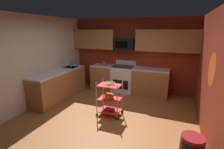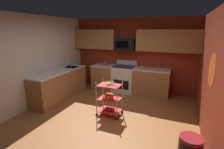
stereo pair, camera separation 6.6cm
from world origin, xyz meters
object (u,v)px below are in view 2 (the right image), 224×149
at_px(book_stack, 110,109).
at_px(kettle, 105,63).
at_px(dish_soap_bottle, 71,65).
at_px(mixing_bowl_large, 109,96).
at_px(oven_range, 124,79).
at_px(rolling_cart, 110,99).
at_px(microwave, 126,44).
at_px(fruit_bowl, 109,83).

distance_m(book_stack, kettle, 2.23).
bearing_deg(dish_soap_bottle, mixing_bowl_large, -28.54).
xyz_separation_m(oven_range, rolling_cart, (0.22, -1.83, -0.02)).
distance_m(oven_range, dish_soap_bottle, 1.93).
relative_size(microwave, fruit_bowl, 2.57).
distance_m(oven_range, fruit_bowl, 1.89).
xyz_separation_m(oven_range, mixing_bowl_large, (0.21, -1.83, 0.04)).
bearing_deg(book_stack, fruit_bowl, 180.00).
xyz_separation_m(mixing_bowl_large, book_stack, (0.02, 0.00, -0.36)).
bearing_deg(fruit_bowl, kettle, 117.76).
height_order(oven_range, fruit_bowl, oven_range).
xyz_separation_m(rolling_cart, fruit_bowl, (-0.00, -0.00, 0.42)).
xyz_separation_m(rolling_cart, dish_soap_bottle, (-1.89, 1.02, 0.57)).
bearing_deg(rolling_cart, dish_soap_bottle, 151.66).
height_order(book_stack, kettle, kettle).
xyz_separation_m(oven_range, microwave, (-0.00, 0.10, 1.22)).
xyz_separation_m(rolling_cart, book_stack, (0.00, -0.00, -0.29)).
bearing_deg(book_stack, kettle, 117.76).
distance_m(oven_range, kettle, 0.90).
bearing_deg(fruit_bowl, mixing_bowl_large, 180.00).
distance_m(microwave, rolling_cart, 2.32).
xyz_separation_m(microwave, mixing_bowl_large, (0.21, -1.94, -1.18)).
bearing_deg(book_stack, microwave, 96.63).
distance_m(microwave, kettle, 1.03).
bearing_deg(book_stack, oven_range, 96.99).
xyz_separation_m(fruit_bowl, dish_soap_bottle, (-1.89, 1.02, 0.14)).
xyz_separation_m(book_stack, kettle, (-0.96, 1.83, 0.84)).
bearing_deg(book_stack, rolling_cart, 90.00).
bearing_deg(microwave, rolling_cart, -83.37).
bearing_deg(oven_range, dish_soap_bottle, -154.02).
relative_size(oven_range, dish_soap_bottle, 5.50).
bearing_deg(oven_range, fruit_bowl, -83.01).
distance_m(rolling_cart, kettle, 2.14).
distance_m(book_stack, dish_soap_bottle, 2.32).
bearing_deg(microwave, book_stack, -83.37).
height_order(oven_range, dish_soap_bottle, dish_soap_bottle).
height_order(oven_range, mixing_bowl_large, oven_range).
bearing_deg(microwave, dish_soap_bottle, -151.18).
height_order(kettle, dish_soap_bottle, kettle).
relative_size(microwave, mixing_bowl_large, 2.78).
height_order(fruit_bowl, kettle, kettle).
relative_size(kettle, dish_soap_bottle, 1.32).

